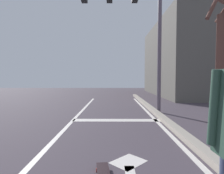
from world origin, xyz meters
The scene contains 8 objects.
lane_line_center centered at (0.20, 6.00, 0.00)m, with size 0.12×20.00×0.01m, color silver.
lane_line_curbside centered at (3.06, 6.00, 0.00)m, with size 0.12×20.00×0.01m, color silver.
stop_bar centered at (1.71, 9.30, 0.00)m, with size 3.01×0.40×0.01m, color silver.
lane_arrow_head centered at (1.86, 6.09, 0.00)m, with size 0.56×0.44×0.01m, color silver.
curb_strip centered at (3.31, 6.00, 0.07)m, with size 0.24×24.00×0.14m, color #A3998A.
traffic_signal_mast centered at (2.33, 10.80, 4.08)m, with size 4.26×0.34×5.58m.
roadside_tree centered at (5.01, 8.84, 1.95)m, with size 1.09×1.09×4.35m.
building_block centered at (10.66, 19.14, 3.04)m, with size 10.89×10.72×6.09m, color #5C5952.
Camera 1 is at (1.59, 2.88, 1.47)m, focal length 30.06 mm.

